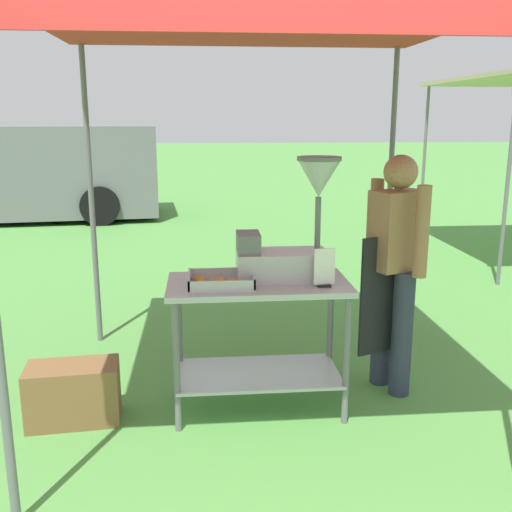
% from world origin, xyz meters
% --- Properties ---
extents(ground_plane, '(70.00, 70.00, 0.00)m').
position_xyz_m(ground_plane, '(0.00, 6.00, 0.00)').
color(ground_plane, '#519342').
extents(stall_canopy, '(2.65, 2.51, 2.43)m').
position_xyz_m(stall_canopy, '(0.00, 1.05, 2.34)').
color(stall_canopy, slate).
rests_on(stall_canopy, ground).
extents(donut_cart, '(1.12, 0.57, 0.85)m').
position_xyz_m(donut_cart, '(0.00, 0.96, 0.61)').
color(donut_cart, '#B7B7BC').
rests_on(donut_cart, ground).
extents(donut_tray, '(0.39, 0.31, 0.07)m').
position_xyz_m(donut_tray, '(-0.24, 0.88, 0.87)').
color(donut_tray, '#B7B7BC').
rests_on(donut_tray, donut_cart).
extents(donut_fryer, '(0.63, 0.28, 0.76)m').
position_xyz_m(donut_fryer, '(0.21, 1.00, 1.14)').
color(donut_fryer, '#B7B7BC').
rests_on(donut_fryer, donut_cart).
extents(menu_sign, '(0.13, 0.05, 0.24)m').
position_xyz_m(menu_sign, '(0.38, 0.81, 0.95)').
color(menu_sign, black).
rests_on(menu_sign, donut_cart).
extents(vendor, '(0.46, 0.52, 1.61)m').
position_xyz_m(vendor, '(0.93, 1.16, 0.90)').
color(vendor, '#2D3347').
rests_on(vendor, ground).
extents(supply_crate, '(0.58, 0.34, 0.37)m').
position_xyz_m(supply_crate, '(-1.15, 0.90, 0.18)').
color(supply_crate, brown).
rests_on(supply_crate, ground).
extents(van_grey, '(5.45, 2.48, 1.69)m').
position_xyz_m(van_grey, '(-3.86, 8.57, 0.88)').
color(van_grey, slate).
rests_on(van_grey, ground).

